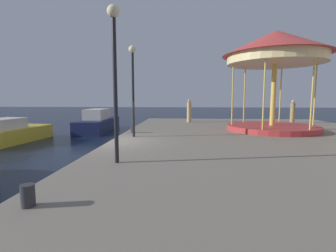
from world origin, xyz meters
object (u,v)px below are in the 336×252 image
(carousel, at_px, (275,56))
(person_far_corner, at_px, (189,111))
(lamp_post_mid_promenade, at_px, (133,75))
(motorboat_navy, at_px, (98,123))
(bollard_south, at_px, (28,196))
(person_by_the_water, at_px, (293,112))
(motorboat_yellow, at_px, (9,133))
(bollard_north, at_px, (133,129))
(lamp_post_near_edge, at_px, (114,58))

(carousel, relative_size, person_far_corner, 3.32)
(carousel, distance_m, lamp_post_mid_promenade, 8.31)
(carousel, bearing_deg, motorboat_navy, 159.32)
(bollard_south, distance_m, person_by_the_water, 18.75)
(motorboat_yellow, distance_m, lamp_post_mid_promenade, 8.97)
(bollard_north, bearing_deg, bollard_south, -89.31)
(bollard_south, bearing_deg, lamp_post_mid_promenade, 88.23)
(bollard_north, xyz_separation_m, person_by_the_water, (11.07, 5.99, 0.63))
(lamp_post_mid_promenade, bearing_deg, person_far_corner, 69.32)
(motorboat_navy, distance_m, lamp_post_near_edge, 13.75)
(motorboat_yellow, relative_size, lamp_post_near_edge, 1.20)
(lamp_post_mid_promenade, relative_size, bollard_north, 10.99)
(motorboat_yellow, bearing_deg, carousel, 3.06)
(lamp_post_near_edge, bearing_deg, carousel, 47.28)
(motorboat_yellow, height_order, motorboat_navy, motorboat_navy)
(lamp_post_near_edge, relative_size, bollard_north, 11.23)
(lamp_post_near_edge, bearing_deg, motorboat_yellow, 141.31)
(lamp_post_near_edge, distance_m, lamp_post_mid_promenade, 4.83)
(lamp_post_mid_promenade, height_order, person_far_corner, lamp_post_mid_promenade)
(motorboat_navy, relative_size, lamp_post_near_edge, 1.34)
(person_by_the_water, bearing_deg, bollard_north, -151.60)
(bollard_south, bearing_deg, bollard_north, 90.69)
(lamp_post_mid_promenade, bearing_deg, motorboat_navy, 121.17)
(motorboat_yellow, bearing_deg, motorboat_navy, 57.16)
(motorboat_yellow, bearing_deg, bollard_north, -5.14)
(carousel, bearing_deg, bollard_south, -126.35)
(lamp_post_near_edge, height_order, lamp_post_mid_promenade, lamp_post_near_edge)
(lamp_post_mid_promenade, distance_m, bollard_south, 8.29)
(motorboat_yellow, relative_size, person_far_corner, 2.98)
(motorboat_navy, height_order, carousel, carousel)
(motorboat_navy, height_order, bollard_north, motorboat_navy)
(motorboat_navy, relative_size, bollard_north, 14.99)
(motorboat_navy, xyz_separation_m, person_by_the_water, (15.30, -0.18, 0.94))
(bollard_north, relative_size, person_by_the_water, 0.23)
(motorboat_yellow, distance_m, person_far_corner, 12.29)
(carousel, xyz_separation_m, lamp_post_near_edge, (-7.16, -7.75, -1.23))
(lamp_post_mid_promenade, bearing_deg, carousel, 21.00)
(carousel, relative_size, person_by_the_water, 3.39)
(carousel, relative_size, lamp_post_near_edge, 1.33)
(lamp_post_near_edge, xyz_separation_m, person_by_the_water, (10.21, 12.19, -2.23))
(motorboat_yellow, relative_size, person_by_the_water, 3.05)
(bollard_north, distance_m, bollard_south, 9.21)
(carousel, xyz_separation_m, person_by_the_water, (3.05, 4.45, -3.46))
(motorboat_navy, xyz_separation_m, person_far_corner, (7.43, -0.01, 0.96))
(motorboat_yellow, distance_m, motorboat_navy, 6.51)
(bollard_south, relative_size, person_by_the_water, 0.23)
(motorboat_navy, relative_size, lamp_post_mid_promenade, 1.36)
(motorboat_navy, distance_m, bollard_north, 7.48)
(carousel, distance_m, person_far_corner, 7.50)
(motorboat_navy, bearing_deg, person_by_the_water, -0.66)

